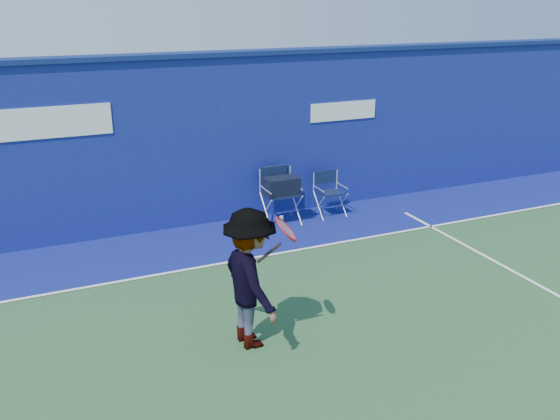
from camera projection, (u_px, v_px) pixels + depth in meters
name	position (u px, v px, depth m)	size (l,w,h in m)	color
ground	(271.00, 387.00, 6.39)	(80.00, 80.00, 0.00)	#2C522D
stadium_wall	(156.00, 144.00, 10.35)	(24.00, 0.50, 3.08)	navy
out_of_bounds_strip	(177.00, 248.00, 9.93)	(24.00, 1.80, 0.01)	navy
court_lines	(251.00, 357.00, 6.91)	(24.00, 12.00, 0.01)	white
directors_chair_left	(281.00, 200.00, 10.90)	(0.61, 0.57, 1.03)	silver
directors_chair_right	(330.00, 202.00, 11.35)	(0.50, 0.45, 0.84)	silver
water_bottle	(281.00, 222.00, 10.77)	(0.07, 0.07, 0.23)	silver
tennis_player	(250.00, 279.00, 6.93)	(0.94, 1.15, 1.72)	#EA4738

